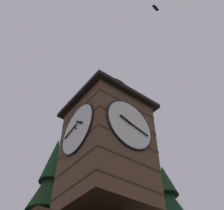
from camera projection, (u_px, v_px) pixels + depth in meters
The scene contains 2 objects.
clock_tower at pixel (107, 142), 15.53m from camera, with size 4.64×4.64×9.50m.
flying_bird_high at pixel (156, 8), 20.29m from camera, with size 0.61×0.31×0.16m.
Camera 1 is at (10.03, 9.87, 1.40)m, focal length 43.95 mm.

